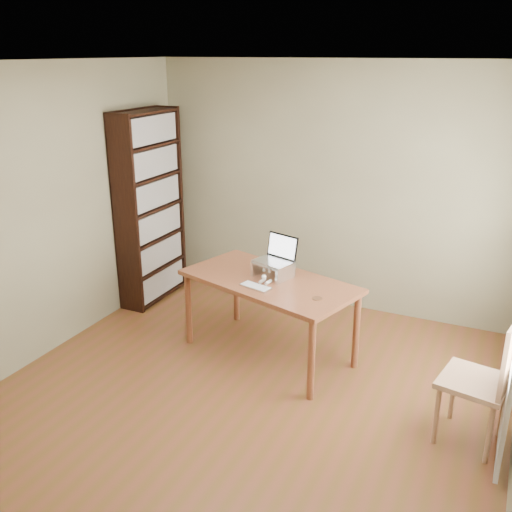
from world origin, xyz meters
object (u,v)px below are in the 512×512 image
at_px(laptop, 276,255).
at_px(keyboard, 256,287).
at_px(desk, 269,288).
at_px(chair, 488,376).
at_px(bookshelf, 150,208).
at_px(cat, 276,269).

distance_m(laptop, keyboard, 0.40).
xyz_separation_m(desk, laptop, (0.00, 0.14, 0.28)).
xyz_separation_m(desk, chair, (1.89, -0.52, -0.11)).
xyz_separation_m(bookshelf, desk, (1.72, -0.67, -0.38)).
bearing_deg(chair, bookshelf, 172.59).
height_order(bookshelf, chair, bookshelf).
bearing_deg(bookshelf, desk, -21.14).
relative_size(cat, chair, 0.47).
xyz_separation_m(keyboard, cat, (0.05, 0.33, 0.05)).
relative_size(bookshelf, keyboard, 7.01).
bearing_deg(chair, laptop, 171.63).
xyz_separation_m(desk, cat, (0.02, 0.11, 0.15)).
bearing_deg(bookshelf, cat, -17.67).
height_order(bookshelf, cat, bookshelf).
bearing_deg(desk, laptop, 106.37).
bearing_deg(desk, keyboard, -81.46).
height_order(desk, keyboard, keyboard).
bearing_deg(keyboard, bookshelf, 166.35).
bearing_deg(chair, desk, 175.44).
bearing_deg(cat, desk, -94.11).
height_order(desk, laptop, laptop).
bearing_deg(bookshelf, laptop, -17.05).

